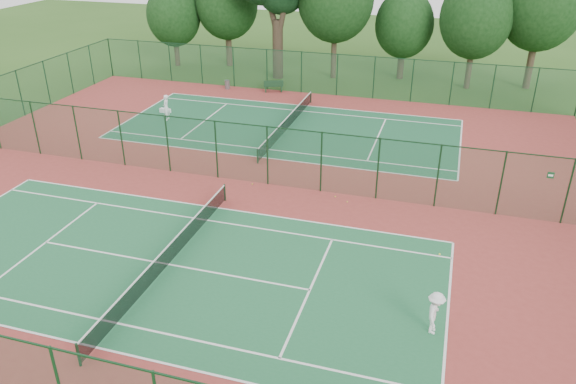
% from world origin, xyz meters
% --- Properties ---
extents(ground, '(120.00, 120.00, 0.00)m').
position_xyz_m(ground, '(0.00, 0.00, 0.00)').
color(ground, '#2C531A').
rests_on(ground, ground).
extents(red_pad, '(40.00, 36.00, 0.01)m').
position_xyz_m(red_pad, '(0.00, 0.00, 0.01)').
color(red_pad, maroon).
rests_on(red_pad, ground).
extents(court_near, '(23.77, 10.97, 0.01)m').
position_xyz_m(court_near, '(0.00, -9.00, 0.01)').
color(court_near, '#1F6339').
rests_on(court_near, red_pad).
extents(court_far, '(23.77, 10.97, 0.01)m').
position_xyz_m(court_far, '(0.00, 9.00, 0.01)').
color(court_far, '#1C5835').
rests_on(court_far, red_pad).
extents(fence_north, '(40.00, 0.09, 3.50)m').
position_xyz_m(fence_north, '(0.00, 18.00, 1.76)').
color(fence_north, '#1A4F32').
rests_on(fence_north, ground).
extents(fence_south, '(40.00, 0.09, 3.50)m').
position_xyz_m(fence_south, '(0.00, -18.00, 1.76)').
color(fence_south, '#17452E').
rests_on(fence_south, ground).
extents(fence_divider, '(40.00, 0.09, 3.50)m').
position_xyz_m(fence_divider, '(0.00, 0.00, 1.76)').
color(fence_divider, '#194C2B').
rests_on(fence_divider, ground).
extents(tennis_net_near, '(0.10, 12.90, 0.97)m').
position_xyz_m(tennis_net_near, '(0.00, -9.00, 0.54)').
color(tennis_net_near, '#13361D').
rests_on(tennis_net_near, ground).
extents(tennis_net_far, '(0.10, 12.90, 0.97)m').
position_xyz_m(tennis_net_far, '(0.00, 9.00, 0.54)').
color(tennis_net_far, '#13361E').
rests_on(tennis_net_far, ground).
extents(player_near, '(0.71, 1.15, 1.72)m').
position_xyz_m(player_near, '(11.38, -10.14, 0.88)').
color(player_near, white).
rests_on(player_near, court_near).
extents(player_far, '(0.56, 0.76, 1.91)m').
position_xyz_m(player_far, '(-9.14, 8.20, 0.97)').
color(player_far, white).
rests_on(player_far, court_far).
extents(trash_bin, '(0.55, 0.55, 0.77)m').
position_xyz_m(trash_bin, '(-7.99, 17.12, 0.39)').
color(trash_bin, slate).
rests_on(trash_bin, red_pad).
extents(bench, '(1.75, 1.06, 1.04)m').
position_xyz_m(bench, '(-3.83, 17.37, 0.55)').
color(bench, black).
rests_on(bench, red_pad).
extents(kit_bag, '(0.90, 0.43, 0.33)m').
position_xyz_m(kit_bag, '(-10.10, 9.69, 0.17)').
color(kit_bag, white).
rests_on(kit_bag, red_pad).
extents(stray_ball_a, '(0.08, 0.08, 0.08)m').
position_xyz_m(stray_ball_a, '(5.57, -0.51, 0.05)').
color(stray_ball_a, yellow).
rests_on(stray_ball_a, red_pad).
extents(stray_ball_b, '(0.06, 0.06, 0.06)m').
position_xyz_m(stray_ball_b, '(6.32, -0.92, 0.04)').
color(stray_ball_b, '#D1E334').
rests_on(stray_ball_b, red_pad).
extents(stray_ball_c, '(0.08, 0.08, 0.08)m').
position_xyz_m(stray_ball_c, '(0.73, -0.35, 0.05)').
color(stray_ball_c, gold).
rests_on(stray_ball_c, red_pad).
extents(evergreen_row, '(39.00, 5.00, 12.00)m').
position_xyz_m(evergreen_row, '(0.50, 24.25, 0.00)').
color(evergreen_row, black).
rests_on(evergreen_row, ground).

